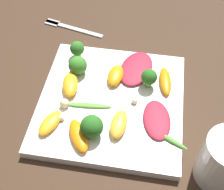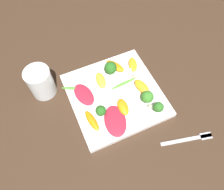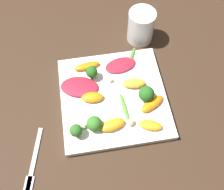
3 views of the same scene
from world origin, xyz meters
The scene contains 22 objects.
ground_plane centered at (0.00, 0.00, 0.00)m, with size 2.40×2.40×0.00m, color #382619.
plate centered at (0.00, 0.00, 0.01)m, with size 0.29×0.29×0.02m.
drinking_glass centered at (-0.12, -0.21, 0.05)m, with size 0.08×0.08×0.11m.
fork centered at (0.23, 0.15, 0.00)m, with size 0.05×0.16×0.01m.
radicchio_leaf_0 centered at (-0.04, -0.10, 0.02)m, with size 0.10×0.07×0.01m.
radicchio_leaf_1 centered at (0.09, -0.04, 0.03)m, with size 0.12×0.09×0.01m.
orange_segment_0 centered at (-0.10, 0.04, 0.03)m, with size 0.08×0.06×0.02m.
orange_segment_1 centered at (-0.08, 0.10, 0.03)m, with size 0.07×0.05×0.02m.
orange_segment_2 centered at (0.02, 0.09, 0.03)m, with size 0.07×0.05×0.02m.
orange_segment_3 centered at (-0.06, -0.03, 0.03)m, with size 0.07×0.04×0.02m.
orange_segment_4 centered at (0.06, -0.11, 0.03)m, with size 0.08×0.03×0.02m.
orange_segment_5 centered at (0.06, 0.00, 0.03)m, with size 0.06×0.04×0.02m.
broccoli_floret_0 centered at (0.06, 0.08, 0.04)m, with size 0.04×0.04×0.04m.
broccoli_floret_1 centered at (-0.09, 0.02, 0.05)m, with size 0.04×0.04×0.05m.
broccoli_floret_2 centered at (0.11, 0.09, 0.04)m, with size 0.03×0.03×0.04m.
broccoli_floret_3 centered at (0.05, -0.07, 0.05)m, with size 0.03×0.03×0.04m.
arugula_sprig_0 centered at (-0.07, -0.12, 0.02)m, with size 0.05×0.08×0.01m.
arugula_sprig_1 centered at (-0.02, 0.04, 0.02)m, with size 0.02×0.09×0.00m.
macadamia_nut_0 centered at (-0.03, 0.09, 0.03)m, with size 0.02×0.02×0.02m.
macadamia_nut_1 centered at (0.00, -0.05, 0.03)m, with size 0.01×0.01×0.01m.
macadamia_nut_2 centered at (-0.06, 0.09, 0.03)m, with size 0.01×0.01×0.01m.
macadamia_nut_3 centered at (0.09, 0.08, 0.03)m, with size 0.01×0.01×0.01m.
Camera 1 is at (-0.38, -0.06, 0.53)m, focal length 50.00 mm.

